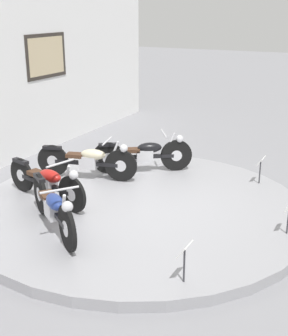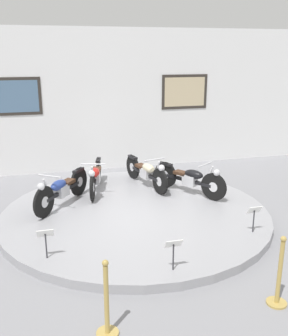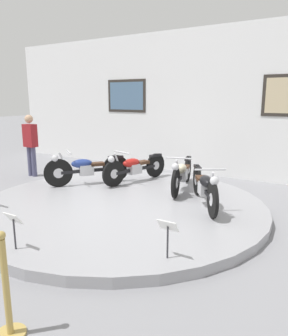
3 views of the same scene
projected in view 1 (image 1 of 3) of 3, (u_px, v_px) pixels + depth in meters
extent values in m
plane|color=gray|center=(139.00, 212.00, 7.84)|extent=(60.00, 60.00, 0.00)
cylinder|color=#99999E|center=(139.00, 208.00, 7.82)|extent=(5.51, 5.51, 0.16)
cube|color=#2D2823|center=(46.00, 56.00, 10.71)|extent=(1.40, 0.02, 1.00)
cube|color=#C6B289|center=(46.00, 56.00, 10.70)|extent=(1.24, 0.02, 0.84)
cylinder|color=black|center=(67.00, 228.00, 6.20)|extent=(0.42, 0.55, 0.64)
cylinder|color=silver|center=(67.00, 228.00, 6.20)|extent=(0.19, 0.22, 0.22)
cylinder|color=black|center=(41.00, 194.00, 7.34)|extent=(0.42, 0.55, 0.64)
cylinder|color=silver|center=(41.00, 194.00, 7.34)|extent=(0.19, 0.22, 0.22)
cube|color=black|center=(53.00, 210.00, 6.77)|extent=(0.79, 1.04, 0.07)
cube|color=silver|center=(53.00, 210.00, 6.73)|extent=(0.35, 0.38, 0.24)
ellipsoid|color=navy|center=(55.00, 202.00, 6.59)|extent=(0.46, 0.52, 0.20)
cube|color=#472D1E|center=(48.00, 196.00, 6.91)|extent=(0.35, 0.38, 0.07)
cube|color=black|center=(39.00, 178.00, 7.25)|extent=(0.29, 0.35, 0.06)
cylinder|color=silver|center=(63.00, 211.00, 6.26)|extent=(0.18, 0.23, 0.54)
cylinder|color=silver|center=(59.00, 190.00, 6.27)|extent=(0.45, 0.35, 0.03)
sphere|color=silver|center=(67.00, 207.00, 6.04)|extent=(0.15, 0.15, 0.15)
cylinder|color=black|center=(72.00, 194.00, 7.37)|extent=(0.20, 0.60, 0.60)
cylinder|color=silver|center=(72.00, 194.00, 7.37)|extent=(0.12, 0.22, 0.21)
cylinder|color=black|center=(22.00, 175.00, 8.22)|extent=(0.20, 0.60, 0.60)
cylinder|color=silver|center=(22.00, 175.00, 8.22)|extent=(0.12, 0.22, 0.21)
cube|color=black|center=(46.00, 184.00, 7.79)|extent=(0.38, 1.22, 0.07)
cube|color=silver|center=(47.00, 184.00, 7.76)|extent=(0.27, 0.36, 0.24)
ellipsoid|color=red|center=(50.00, 176.00, 7.65)|extent=(0.33, 0.52, 0.20)
cube|color=#472D1E|center=(37.00, 173.00, 7.89)|extent=(0.27, 0.36, 0.07)
cube|color=black|center=(21.00, 161.00, 8.13)|extent=(0.19, 0.37, 0.06)
cylinder|color=silver|center=(65.00, 180.00, 7.40)|extent=(0.10, 0.25, 0.54)
cylinder|color=silver|center=(60.00, 163.00, 7.38)|extent=(0.53, 0.16, 0.03)
sphere|color=silver|center=(74.00, 175.00, 7.23)|extent=(0.15, 0.15, 0.15)
cylinder|color=black|center=(121.00, 166.00, 8.68)|extent=(0.20, 0.61, 0.61)
cylinder|color=silver|center=(121.00, 166.00, 8.68)|extent=(0.12, 0.22, 0.22)
cylinder|color=black|center=(53.00, 161.00, 8.96)|extent=(0.20, 0.61, 0.61)
cylinder|color=silver|center=(53.00, 161.00, 8.96)|extent=(0.12, 0.22, 0.22)
cube|color=black|center=(86.00, 163.00, 8.82)|extent=(0.37, 1.22, 0.07)
cube|color=silver|center=(88.00, 162.00, 8.81)|extent=(0.27, 0.36, 0.24)
ellipsoid|color=beige|center=(93.00, 154.00, 8.74)|extent=(0.33, 0.52, 0.20)
cube|color=#472D1E|center=(75.00, 155.00, 8.82)|extent=(0.27, 0.36, 0.07)
cube|color=black|center=(52.00, 148.00, 8.88)|extent=(0.19, 0.37, 0.06)
cylinder|color=silver|center=(113.00, 155.00, 8.65)|extent=(0.10, 0.25, 0.54)
cylinder|color=silver|center=(107.00, 141.00, 8.59)|extent=(0.53, 0.16, 0.03)
sphere|color=silver|center=(124.00, 148.00, 8.56)|extent=(0.15, 0.15, 0.15)
cylinder|color=black|center=(176.00, 155.00, 9.26)|extent=(0.39, 0.55, 0.63)
cylinder|color=silver|center=(176.00, 155.00, 9.26)|extent=(0.18, 0.22, 0.22)
cylinder|color=black|center=(108.00, 158.00, 9.10)|extent=(0.39, 0.55, 0.63)
cylinder|color=silver|center=(108.00, 158.00, 9.10)|extent=(0.18, 0.22, 0.22)
cube|color=black|center=(142.00, 157.00, 9.18)|extent=(0.75, 1.07, 0.07)
cube|color=silver|center=(145.00, 156.00, 9.18)|extent=(0.34, 0.38, 0.24)
ellipsoid|color=black|center=(150.00, 148.00, 9.14)|extent=(0.45, 0.52, 0.20)
cube|color=#472D1E|center=(131.00, 150.00, 9.11)|extent=(0.34, 0.38, 0.07)
cube|color=black|center=(108.00, 145.00, 9.02)|extent=(0.28, 0.35, 0.06)
cylinder|color=silver|center=(169.00, 146.00, 9.18)|extent=(0.18, 0.23, 0.54)
cylinder|color=silver|center=(164.00, 133.00, 9.08)|extent=(0.47, 0.33, 0.03)
sphere|color=silver|center=(180.00, 139.00, 9.15)|extent=(0.15, 0.15, 0.15)
cylinder|color=#333338|center=(184.00, 266.00, 5.51)|extent=(0.02, 0.02, 0.42)
cube|color=white|center=(185.00, 249.00, 5.44)|extent=(0.26, 0.11, 0.15)
cylinder|color=#333338|center=(288.00, 220.00, 6.70)|extent=(0.02, 0.02, 0.42)
cylinder|color=#333338|center=(260.00, 173.00, 8.61)|extent=(0.02, 0.02, 0.42)
cube|color=white|center=(261.00, 161.00, 8.54)|extent=(0.26, 0.11, 0.15)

